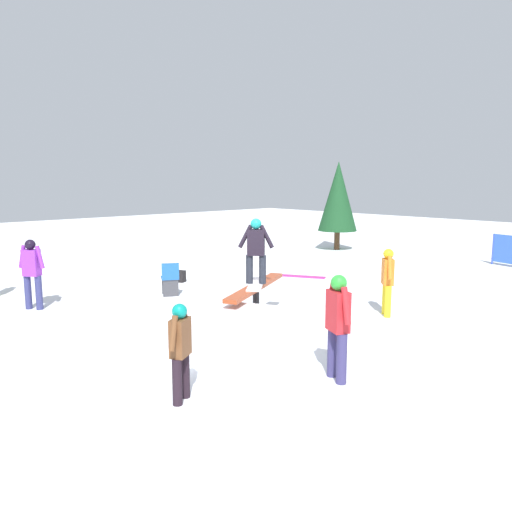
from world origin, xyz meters
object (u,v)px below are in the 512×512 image
main_rider_on_rail (256,252)px  rail_feature (256,291)px  bystander_red (338,322)px  backpack_on_snow (180,276)px  bystander_orange (387,278)px  bystander_purple (32,270)px  folding_chair (170,280)px  loose_snowboard_magenta (303,277)px  pine_tree_near (338,196)px  bystander_brown (180,347)px

main_rider_on_rail → rail_feature: bearing=0.0°
bystander_red → backpack_on_snow: bearing=6.8°
bystander_orange → bystander_purple: (-5.55, 5.94, 0.08)m
main_rider_on_rail → folding_chair: bearing=44.9°
bystander_purple → folding_chair: bystander_purple is taller
main_rider_on_rail → loose_snowboard_magenta: size_ratio=0.98×
main_rider_on_rail → bystander_purple: 5.40m
bystander_purple → pine_tree_near: (13.13, 1.34, 1.36)m
rail_feature → bystander_orange: bearing=-55.1°
loose_snowboard_magenta → bystander_brown: bearing=-87.4°
bystander_red → rail_feature: bearing=4.6°
backpack_on_snow → pine_tree_near: bearing=71.7°
main_rider_on_rail → backpack_on_snow: bearing=32.2°
bystander_red → backpack_on_snow: bystander_red is taller
folding_chair → backpack_on_snow: bearing=-104.3°
rail_feature → bystander_purple: bystander_purple is taller
pine_tree_near → folding_chair: bearing=-166.8°
bystander_purple → loose_snowboard_magenta: bystander_purple is taller
main_rider_on_rail → bystander_brown: (-3.19, -1.92, -0.78)m
rail_feature → backpack_on_snow: 5.01m
bystander_red → pine_tree_near: pine_tree_near is taller
main_rider_on_rail → loose_snowboard_magenta: 5.61m
rail_feature → bystander_purple: 5.37m
bystander_red → bystander_brown: size_ratio=1.18×
bystander_brown → loose_snowboard_magenta: 9.15m
pine_tree_near → rail_feature: bearing=-150.2°
bystander_purple → loose_snowboard_magenta: size_ratio=1.17×
bystander_red → folding_chair: 6.56m
main_rider_on_rail → bystander_brown: main_rider_on_rail is taller
rail_feature → bystander_orange: (2.65, -1.43, 0.11)m
backpack_on_snow → main_rider_on_rail: bearing=-41.3°
main_rider_on_rail → bystander_purple: size_ratio=0.83×
bystander_brown → pine_tree_near: size_ratio=0.36×
loose_snowboard_magenta → backpack_on_snow: (-3.24, 1.98, 0.16)m
bystander_orange → pine_tree_near: 10.61m
pine_tree_near → backpack_on_snow: bearing=-173.1°
rail_feature → bystander_red: bearing=-136.5°
bystander_orange → backpack_on_snow: 6.37m
main_rider_on_rail → bystander_red: main_rider_on_rail is taller
bystander_red → bystander_orange: bystander_red is taller
loose_snowboard_magenta → pine_tree_near: pine_tree_near is taller
rail_feature → folding_chair: size_ratio=2.95×
bystander_red → pine_tree_near: 14.35m
bystander_orange → loose_snowboard_magenta: size_ratio=1.08×
pine_tree_near → main_rider_on_rail: bearing=-150.2°
bystander_purple → loose_snowboard_magenta: 7.76m
folding_chair → backpack_on_snow: size_ratio=2.59×
main_rider_on_rail → bystander_purple: (-2.90, 4.51, -0.62)m
main_rider_on_rail → folding_chair: (0.20, 3.50, -1.13)m
bystander_purple → pine_tree_near: 13.27m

